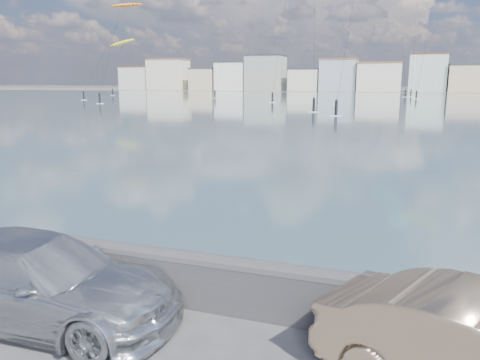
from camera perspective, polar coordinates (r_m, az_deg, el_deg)
name	(u,v)px	position (r m, az deg, el deg)	size (l,w,h in m)	color
bay_water	(384,102)	(96.35, 17.09, 9.02)	(500.00, 177.00, 0.00)	#384E5A
far_shore_strip	(396,91)	(204.76, 18.47, 10.24)	(500.00, 60.00, 0.00)	#4C473D
seawall	(168,273)	(9.13, -8.82, -11.17)	(400.00, 0.36, 1.08)	#28282B
far_buildings	(400,76)	(190.70, 18.90, 11.94)	(240.79, 13.26, 14.60)	beige
car_silver	(37,280)	(9.06, -23.46, -11.09)	(2.11, 5.20, 1.51)	#B8BAC0
kitesurfer_1	(122,43)	(151.60, -14.14, 15.85)	(6.66, 15.47, 17.39)	yellow
kitesurfer_13	(126,7)	(121.87, -13.73, 19.77)	(7.39, 19.15, 22.72)	orange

